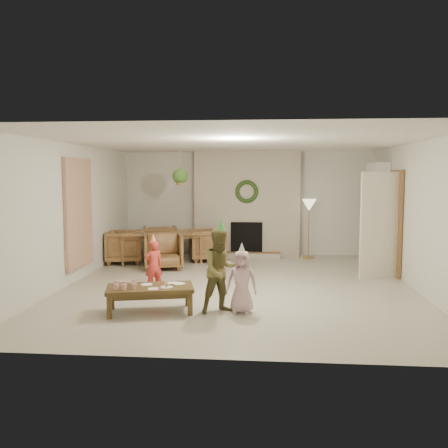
# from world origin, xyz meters

# --- Properties ---
(floor) EXTENTS (7.00, 7.00, 0.00)m
(floor) POSITION_xyz_m (0.00, 0.00, 0.00)
(floor) COLOR #B7B29E
(floor) RESTS_ON ground
(ceiling) EXTENTS (7.00, 7.00, 0.00)m
(ceiling) POSITION_xyz_m (0.00, 0.00, 2.50)
(ceiling) COLOR white
(ceiling) RESTS_ON wall_back
(wall_back) EXTENTS (7.00, 0.00, 7.00)m
(wall_back) POSITION_xyz_m (0.00, 3.50, 1.25)
(wall_back) COLOR silver
(wall_back) RESTS_ON floor
(wall_front) EXTENTS (7.00, 0.00, 7.00)m
(wall_front) POSITION_xyz_m (0.00, -3.50, 1.25)
(wall_front) COLOR silver
(wall_front) RESTS_ON floor
(wall_left) EXTENTS (0.00, 7.00, 7.00)m
(wall_left) POSITION_xyz_m (-3.00, 0.00, 1.25)
(wall_left) COLOR silver
(wall_left) RESTS_ON floor
(wall_right) EXTENTS (0.00, 7.00, 7.00)m
(wall_right) POSITION_xyz_m (3.00, 0.00, 1.25)
(wall_right) COLOR silver
(wall_right) RESTS_ON floor
(fireplace_mass) EXTENTS (2.50, 0.40, 2.50)m
(fireplace_mass) POSITION_xyz_m (0.00, 3.30, 1.25)
(fireplace_mass) COLOR #511615
(fireplace_mass) RESTS_ON floor
(fireplace_hearth) EXTENTS (1.60, 0.30, 0.12)m
(fireplace_hearth) POSITION_xyz_m (0.00, 2.95, 0.06)
(fireplace_hearth) COLOR brown
(fireplace_hearth) RESTS_ON floor
(fireplace_firebox) EXTENTS (0.75, 0.12, 0.75)m
(fireplace_firebox) POSITION_xyz_m (0.00, 3.12, 0.45)
(fireplace_firebox) COLOR black
(fireplace_firebox) RESTS_ON floor
(fireplace_wreath) EXTENTS (0.54, 0.10, 0.54)m
(fireplace_wreath) POSITION_xyz_m (0.00, 3.07, 1.55)
(fireplace_wreath) COLOR #1F3D16
(fireplace_wreath) RESTS_ON fireplace_mass
(floor_lamp_base) EXTENTS (0.26, 0.26, 0.03)m
(floor_lamp_base) POSITION_xyz_m (1.45, 3.00, 0.01)
(floor_lamp_base) COLOR gold
(floor_lamp_base) RESTS_ON floor
(floor_lamp_post) EXTENTS (0.03, 0.03, 1.24)m
(floor_lamp_post) POSITION_xyz_m (1.45, 3.00, 0.65)
(floor_lamp_post) COLOR gold
(floor_lamp_post) RESTS_ON floor
(floor_lamp_shade) EXTENTS (0.33, 0.33, 0.28)m
(floor_lamp_shade) POSITION_xyz_m (1.45, 3.00, 1.24)
(floor_lamp_shade) COLOR beige
(floor_lamp_shade) RESTS_ON floor_lamp_post
(bookshelf_carcass) EXTENTS (0.30, 1.00, 2.20)m
(bookshelf_carcass) POSITION_xyz_m (2.84, 2.30, 1.10)
(bookshelf_carcass) COLOR white
(bookshelf_carcass) RESTS_ON floor
(bookshelf_shelf_a) EXTENTS (0.30, 0.92, 0.03)m
(bookshelf_shelf_a) POSITION_xyz_m (2.82, 2.30, 0.45)
(bookshelf_shelf_a) COLOR white
(bookshelf_shelf_a) RESTS_ON bookshelf_carcass
(bookshelf_shelf_b) EXTENTS (0.30, 0.92, 0.03)m
(bookshelf_shelf_b) POSITION_xyz_m (2.82, 2.30, 0.85)
(bookshelf_shelf_b) COLOR white
(bookshelf_shelf_b) RESTS_ON bookshelf_carcass
(bookshelf_shelf_c) EXTENTS (0.30, 0.92, 0.03)m
(bookshelf_shelf_c) POSITION_xyz_m (2.82, 2.30, 1.25)
(bookshelf_shelf_c) COLOR white
(bookshelf_shelf_c) RESTS_ON bookshelf_carcass
(bookshelf_shelf_d) EXTENTS (0.30, 0.92, 0.03)m
(bookshelf_shelf_d) POSITION_xyz_m (2.82, 2.30, 1.65)
(bookshelf_shelf_d) COLOR white
(bookshelf_shelf_d) RESTS_ON bookshelf_carcass
(books_row_lower) EXTENTS (0.20, 0.40, 0.24)m
(books_row_lower) POSITION_xyz_m (2.80, 2.15, 0.59)
(books_row_lower) COLOR #A82C1F
(books_row_lower) RESTS_ON bookshelf_shelf_a
(books_row_mid) EXTENTS (0.20, 0.44, 0.24)m
(books_row_mid) POSITION_xyz_m (2.80, 2.35, 0.99)
(books_row_mid) COLOR #295C97
(books_row_mid) RESTS_ON bookshelf_shelf_b
(books_row_upper) EXTENTS (0.20, 0.36, 0.22)m
(books_row_upper) POSITION_xyz_m (2.80, 2.20, 1.38)
(books_row_upper) COLOR #9E6621
(books_row_upper) RESTS_ON bookshelf_shelf_c
(door_frame) EXTENTS (0.05, 0.86, 2.04)m
(door_frame) POSITION_xyz_m (2.96, 1.20, 1.02)
(door_frame) COLOR brown
(door_frame) RESTS_ON floor
(door_leaf) EXTENTS (0.77, 0.32, 2.00)m
(door_leaf) POSITION_xyz_m (2.58, 0.82, 1.00)
(door_leaf) COLOR beige
(door_leaf) RESTS_ON floor
(curtain_panel) EXTENTS (0.06, 1.20, 2.00)m
(curtain_panel) POSITION_xyz_m (-2.96, 0.20, 1.25)
(curtain_panel) COLOR beige
(curtain_panel) RESTS_ON wall_left
(dining_table) EXTENTS (2.08, 1.49, 0.66)m
(dining_table) POSITION_xyz_m (-1.87, 2.21, 0.33)
(dining_table) COLOR brown
(dining_table) RESTS_ON floor
(dining_chair_near) EXTENTS (0.95, 0.97, 0.73)m
(dining_chair_near) POSITION_xyz_m (-1.66, 1.42, 0.36)
(dining_chair_near) COLOR brown
(dining_chair_near) RESTS_ON floor
(dining_chair_far) EXTENTS (0.95, 0.97, 0.73)m
(dining_chair_far) POSITION_xyz_m (-2.08, 3.01, 0.36)
(dining_chair_far) COLOR brown
(dining_chair_far) RESTS_ON floor
(dining_chair_left) EXTENTS (0.97, 0.95, 0.73)m
(dining_chair_left) POSITION_xyz_m (-2.66, 2.00, 0.36)
(dining_chair_left) COLOR brown
(dining_chair_left) RESTS_ON floor
(dining_chair_right) EXTENTS (0.97, 0.95, 0.73)m
(dining_chair_right) POSITION_xyz_m (-0.87, 2.47, 0.36)
(dining_chair_right) COLOR brown
(dining_chair_right) RESTS_ON floor
(hanging_plant_cord) EXTENTS (0.01, 0.01, 0.70)m
(hanging_plant_cord) POSITION_xyz_m (-1.30, 1.50, 2.15)
(hanging_plant_cord) COLOR tan
(hanging_plant_cord) RESTS_ON ceiling
(hanging_plant_pot) EXTENTS (0.16, 0.16, 0.12)m
(hanging_plant_pot) POSITION_xyz_m (-1.30, 1.50, 1.80)
(hanging_plant_pot) COLOR brown
(hanging_plant_pot) RESTS_ON hanging_plant_cord
(hanging_plant_foliage) EXTENTS (0.32, 0.32, 0.32)m
(hanging_plant_foliage) POSITION_xyz_m (-1.30, 1.50, 1.92)
(hanging_plant_foliage) COLOR #284A18
(hanging_plant_foliage) RESTS_ON hanging_plant_pot
(coffee_table_top) EXTENTS (1.32, 0.87, 0.06)m
(coffee_table_top) POSITION_xyz_m (-1.16, -1.79, 0.34)
(coffee_table_top) COLOR #4D3919
(coffee_table_top) RESTS_ON floor
(coffee_table_apron) EXTENTS (1.21, 0.76, 0.07)m
(coffee_table_apron) POSITION_xyz_m (-1.16, -1.79, 0.28)
(coffee_table_apron) COLOR #4D3919
(coffee_table_apron) RESTS_ON floor
(coffee_leg_fl) EXTENTS (0.08, 0.08, 0.32)m
(coffee_leg_fl) POSITION_xyz_m (-1.64, -2.15, 0.16)
(coffee_leg_fl) COLOR #4D3919
(coffee_leg_fl) RESTS_ON floor
(coffee_leg_fr) EXTENTS (0.08, 0.08, 0.32)m
(coffee_leg_fr) POSITION_xyz_m (-0.57, -1.90, 0.16)
(coffee_leg_fr) COLOR #4D3919
(coffee_leg_fr) RESTS_ON floor
(coffee_leg_bl) EXTENTS (0.08, 0.08, 0.32)m
(coffee_leg_bl) POSITION_xyz_m (-1.75, -1.67, 0.16)
(coffee_leg_bl) COLOR #4D3919
(coffee_leg_bl) RESTS_ON floor
(coffee_leg_br) EXTENTS (0.08, 0.08, 0.32)m
(coffee_leg_br) POSITION_xyz_m (-0.69, -1.42, 0.16)
(coffee_leg_br) COLOR #4D3919
(coffee_leg_br) RESTS_ON floor
(cup_a) EXTENTS (0.08, 0.08, 0.08)m
(cup_a) POSITION_xyz_m (-1.58, -2.03, 0.41)
(cup_a) COLOR silver
(cup_a) RESTS_ON coffee_table_top
(cup_b) EXTENTS (0.08, 0.08, 0.08)m
(cup_b) POSITION_xyz_m (-1.63, -1.85, 0.41)
(cup_b) COLOR silver
(cup_b) RESTS_ON coffee_table_top
(cup_c) EXTENTS (0.08, 0.08, 0.08)m
(cup_c) POSITION_xyz_m (-1.46, -2.05, 0.41)
(cup_c) COLOR silver
(cup_c) RESTS_ON coffee_table_top
(cup_d) EXTENTS (0.08, 0.08, 0.08)m
(cup_d) POSITION_xyz_m (-1.51, -1.87, 0.41)
(cup_d) COLOR silver
(cup_d) RESTS_ON coffee_table_top
(cup_e) EXTENTS (0.08, 0.08, 0.08)m
(cup_e) POSITION_xyz_m (-1.35, -1.95, 0.41)
(cup_e) COLOR silver
(cup_e) RESTS_ON coffee_table_top
(cup_f) EXTENTS (0.08, 0.08, 0.08)m
(cup_f) POSITION_xyz_m (-1.40, -1.77, 0.41)
(cup_f) COLOR silver
(cup_f) RESTS_ON coffee_table_top
(plate_a) EXTENTS (0.20, 0.20, 0.01)m
(plate_a) POSITION_xyz_m (-1.23, -1.69, 0.38)
(plate_a) COLOR white
(plate_a) RESTS_ON coffee_table_top
(plate_b) EXTENTS (0.20, 0.20, 0.01)m
(plate_b) POSITION_xyz_m (-0.91, -1.82, 0.38)
(plate_b) COLOR white
(plate_b) RESTS_ON coffee_table_top
(plate_c) EXTENTS (0.20, 0.20, 0.01)m
(plate_c) POSITION_xyz_m (-0.78, -1.60, 0.38)
(plate_c) COLOR white
(plate_c) RESTS_ON coffee_table_top
(food_scoop) EXTENTS (0.08, 0.08, 0.07)m
(food_scoop) POSITION_xyz_m (-0.91, -1.82, 0.41)
(food_scoop) COLOR tan
(food_scoop) RESTS_ON plate_b
(napkin_left) EXTENTS (0.17, 0.17, 0.01)m
(napkin_left) POSITION_xyz_m (-1.08, -1.94, 0.38)
(napkin_left) COLOR #F7B6BE
(napkin_left) RESTS_ON coffee_table_top
(napkin_right) EXTENTS (0.17, 0.17, 0.01)m
(napkin_right) POSITION_xyz_m (-0.88, -1.55, 0.38)
(napkin_right) COLOR #F7B6BE
(napkin_right) RESTS_ON coffee_table_top
(child_red) EXTENTS (0.37, 0.34, 0.85)m
(child_red) POSITION_xyz_m (-1.41, -0.50, 0.43)
(child_red) COLOR red
(child_red) RESTS_ON floor
(party_hat_red) EXTENTS (0.14, 0.14, 0.16)m
(party_hat_red) POSITION_xyz_m (-1.41, -0.50, 0.89)
(party_hat_red) COLOR #FCBF54
(party_hat_red) RESTS_ON child_red
(child_plaid) EXTENTS (0.72, 0.66, 1.20)m
(child_plaid) POSITION_xyz_m (-0.16, -1.69, 0.60)
(child_plaid) COLOR brown
(child_plaid) RESTS_ON floor
(party_hat_plaid) EXTENTS (0.16, 0.16, 0.20)m
(party_hat_plaid) POSITION_xyz_m (-0.16, -1.69, 1.25)
(party_hat_plaid) COLOR green
(party_hat_plaid) RESTS_ON child_plaid
(child_pink) EXTENTS (0.46, 0.32, 0.89)m
(child_pink) POSITION_xyz_m (0.14, -1.71, 0.45)
(child_pink) COLOR #CCA3AD
(child_pink) RESTS_ON floor
(party_hat_pink) EXTENTS (0.14, 0.14, 0.16)m
(party_hat_pink) POSITION_xyz_m (0.14, -1.71, 0.93)
(party_hat_pink) COLOR silver
(party_hat_pink) RESTS_ON child_pink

